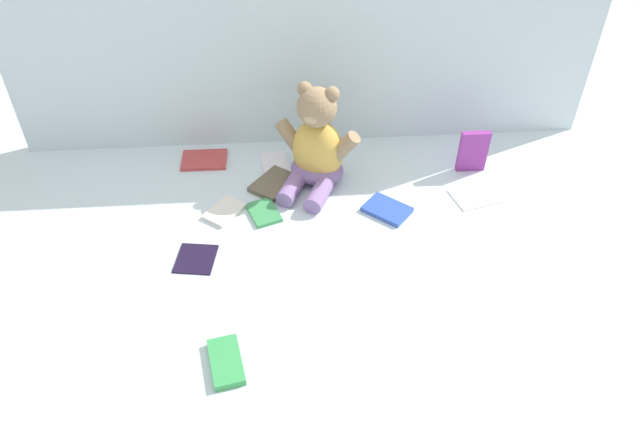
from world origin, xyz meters
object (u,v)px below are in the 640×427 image
(book_case_5, at_px, (473,151))
(book_case_8, at_px, (276,166))
(book_case_0, at_px, (204,160))
(book_case_7, at_px, (196,258))
(teddy_bear, at_px, (316,148))
(book_case_6, at_px, (224,211))
(book_case_2, at_px, (474,196))
(book_case_3, at_px, (387,209))
(book_case_1, at_px, (274,184))
(book_case_4, at_px, (226,362))
(book_case_9, at_px, (264,212))

(book_case_5, distance_m, book_case_8, 0.58)
(book_case_0, xyz_separation_m, book_case_7, (0.01, -0.42, -0.00))
(teddy_bear, distance_m, book_case_6, 0.31)
(book_case_0, xyz_separation_m, book_case_2, (0.77, -0.23, -0.00))
(book_case_3, distance_m, book_case_5, 0.33)
(teddy_bear, relative_size, book_case_6, 2.78)
(book_case_7, height_order, book_case_8, book_case_8)
(book_case_7, relative_size, book_case_8, 0.83)
(book_case_8, bearing_deg, book_case_5, 165.55)
(book_case_6, bearing_deg, book_case_8, 91.07)
(teddy_bear, relative_size, book_case_1, 2.33)
(teddy_bear, relative_size, book_case_7, 2.90)
(teddy_bear, bearing_deg, book_case_6, -129.77)
(book_case_0, bearing_deg, book_case_1, 57.59)
(book_case_0, relative_size, book_case_7, 1.29)
(teddy_bear, distance_m, book_case_4, 0.68)
(book_case_3, bearing_deg, book_case_1, -73.27)
(teddy_bear, distance_m, book_case_2, 0.47)
(book_case_1, height_order, book_case_8, book_case_1)
(book_case_6, height_order, book_case_9, same)
(book_case_1, height_order, book_case_7, book_case_1)
(book_case_1, bearing_deg, book_case_7, 92.78)
(book_case_2, xyz_separation_m, book_case_7, (-0.77, -0.19, 0.00))
(book_case_3, xyz_separation_m, book_case_5, (0.28, 0.17, 0.06))
(teddy_bear, relative_size, book_case_4, 2.44)
(book_case_8, bearing_deg, teddy_bear, 140.70)
(book_case_3, height_order, book_case_6, book_case_3)
(book_case_3, bearing_deg, teddy_bear, -89.83)
(book_case_6, bearing_deg, book_case_4, -49.96)
(teddy_bear, bearing_deg, book_case_0, -175.40)
(book_case_1, distance_m, book_case_4, 0.62)
(book_case_6, relative_size, book_case_8, 0.87)
(book_case_6, xyz_separation_m, book_case_7, (-0.06, -0.18, -0.00))
(teddy_bear, xyz_separation_m, book_case_7, (-0.33, -0.31, -0.11))
(book_case_9, bearing_deg, book_case_6, -26.55)
(book_case_1, height_order, book_case_3, book_case_1)
(book_case_1, xyz_separation_m, book_case_9, (-0.03, -0.12, -0.00))
(book_case_4, xyz_separation_m, book_case_5, (0.70, 0.64, 0.06))
(book_case_7, bearing_deg, book_case_9, -127.74)
(book_case_4, height_order, book_case_5, book_case_5)
(book_case_6, bearing_deg, teddy_bear, 63.46)
(book_case_1, height_order, book_case_4, book_case_4)
(book_case_2, bearing_deg, teddy_bear, -119.10)
(book_case_3, relative_size, book_case_5, 0.90)
(book_case_2, relative_size, book_case_7, 1.18)
(teddy_bear, distance_m, book_case_3, 0.26)
(book_case_3, distance_m, book_case_6, 0.45)
(book_case_6, distance_m, book_case_9, 0.11)
(book_case_7, height_order, book_case_9, book_case_9)
(book_case_0, height_order, book_case_9, same)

